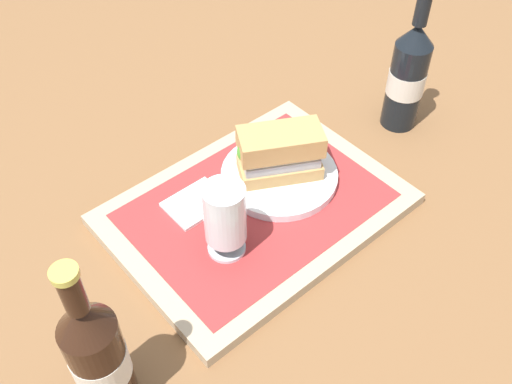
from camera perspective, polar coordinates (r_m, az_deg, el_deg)
The scene contains 9 objects.
ground_plane at distance 0.93m, azimuth 0.00°, elevation -2.11°, with size 3.00×3.00×0.00m, color brown.
tray at distance 0.92m, azimuth 0.00°, elevation -1.70°, with size 0.44×0.32×0.02m, color tan.
placemat at distance 0.92m, azimuth 0.00°, elevation -1.26°, with size 0.38×0.27×0.00m, color #9E2D2D.
plate at distance 0.95m, azimuth 2.28°, elevation 1.64°, with size 0.19×0.19×0.01m, color white.
sandwich at distance 0.92m, azimuth 2.17°, elevation 3.83°, with size 0.14×0.12×0.08m.
beer_glass at distance 0.81m, azimuth -3.04°, elevation -2.61°, with size 0.06×0.06×0.12m.
napkin_folded at distance 0.92m, azimuth -5.91°, elevation -1.10°, with size 0.09×0.07×0.01m, color white.
beer_bottle at distance 0.70m, azimuth -15.15°, elevation -15.24°, with size 0.07×0.07×0.27m.
second_bottle at distance 1.07m, azimuth 14.49°, elevation 11.01°, with size 0.07×0.07×0.27m.
Camera 1 is at (0.40, 0.47, 0.70)m, focal length 41.01 mm.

